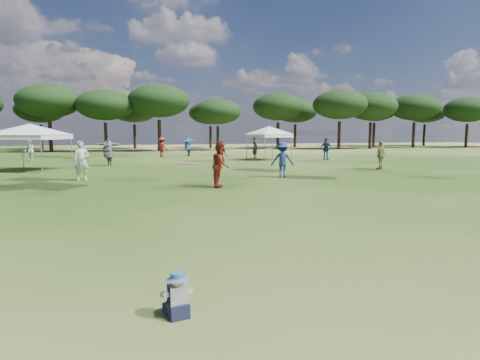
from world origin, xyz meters
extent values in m
cylinder|color=black|center=(-8.39, 45.81, 1.73)|extent=(0.40, 0.40, 3.46)
ellipsoid|color=black|center=(-8.39, 45.81, 5.54)|extent=(6.73, 6.73, 3.63)
cylinder|color=black|center=(-2.58, 44.63, 1.61)|extent=(0.37, 0.37, 3.21)
ellipsoid|color=black|center=(-2.58, 44.63, 5.14)|extent=(6.24, 6.24, 3.36)
cylinder|color=black|center=(3.26, 44.18, 1.78)|extent=(0.41, 0.41, 3.56)
ellipsoid|color=black|center=(3.26, 44.18, 5.69)|extent=(6.91, 6.91, 3.73)
cylinder|color=black|center=(10.19, 44.51, 1.44)|extent=(0.33, 0.33, 2.88)
ellipsoid|color=black|center=(10.19, 44.51, 4.61)|extent=(5.60, 5.60, 3.02)
cylinder|color=black|center=(18.96, 46.98, 1.72)|extent=(0.39, 0.39, 3.44)
ellipsoid|color=black|center=(18.96, 46.98, 5.51)|extent=(6.69, 6.69, 3.60)
cylinder|color=black|center=(25.77, 43.05, 1.77)|extent=(0.40, 0.40, 3.53)
ellipsoid|color=black|center=(25.77, 43.05, 5.65)|extent=(6.86, 6.86, 3.70)
cylinder|color=black|center=(30.65, 43.46, 1.73)|extent=(0.40, 0.40, 3.47)
ellipsoid|color=black|center=(30.65, 43.46, 5.55)|extent=(6.74, 6.74, 3.63)
cylinder|color=black|center=(39.22, 45.46, 1.79)|extent=(0.41, 0.41, 3.57)
ellipsoid|color=black|center=(39.22, 45.46, 5.72)|extent=(6.94, 6.94, 3.74)
cylinder|color=black|center=(46.34, 43.12, 1.68)|extent=(0.38, 0.38, 3.35)
ellipsoid|color=black|center=(46.34, 43.12, 5.37)|extent=(6.51, 6.51, 3.51)
cylinder|color=black|center=(-10.52, 53.31, 1.56)|extent=(0.36, 0.36, 3.11)
ellipsoid|color=black|center=(-10.52, 53.31, 4.98)|extent=(6.05, 6.05, 3.26)
cylinder|color=black|center=(0.83, 52.52, 1.60)|extent=(0.37, 0.37, 3.20)
ellipsoid|color=black|center=(0.83, 52.52, 5.12)|extent=(6.21, 6.21, 3.35)
cylinder|color=black|center=(10.82, 51.34, 1.50)|extent=(0.34, 0.34, 2.99)
ellipsoid|color=black|center=(10.82, 51.34, 4.79)|extent=(5.81, 5.81, 3.13)
cylinder|color=black|center=(23.62, 51.75, 1.66)|extent=(0.38, 0.38, 3.31)
ellipsoid|color=black|center=(23.62, 51.75, 5.30)|extent=(6.43, 6.43, 3.47)
cylinder|color=black|center=(37.30, 52.12, 1.82)|extent=(0.42, 0.42, 3.64)
ellipsoid|color=black|center=(37.30, 52.12, 5.82)|extent=(7.06, 7.06, 3.81)
cylinder|color=black|center=(46.40, 51.51, 1.73)|extent=(0.40, 0.40, 3.46)
ellipsoid|color=black|center=(46.40, 51.51, 5.53)|extent=(6.72, 6.72, 3.62)
cylinder|color=gray|center=(-5.06, 20.06, 0.96)|extent=(0.06, 0.06, 1.92)
cylinder|color=gray|center=(-6.74, 24.05, 0.96)|extent=(0.06, 0.06, 1.92)
cylinder|color=gray|center=(-3.90, 22.89, 0.96)|extent=(0.06, 0.06, 1.92)
cube|color=silver|center=(-5.90, 22.05, 1.87)|extent=(4.20, 4.20, 0.25)
pyramid|color=silver|center=(-5.90, 22.05, 2.59)|extent=(6.08, 6.08, 0.60)
cylinder|color=gray|center=(8.98, 24.98, 0.96)|extent=(0.06, 0.06, 1.92)
cylinder|color=gray|center=(11.39, 25.60, 0.96)|extent=(0.06, 0.06, 1.92)
cylinder|color=gray|center=(8.35, 27.39, 0.96)|extent=(0.06, 0.06, 1.92)
cylinder|color=gray|center=(10.76, 28.01, 0.96)|extent=(0.06, 0.06, 1.92)
cube|color=silver|center=(9.87, 26.49, 1.87)|extent=(3.23, 3.23, 0.25)
pyramid|color=silver|center=(9.87, 26.49, 2.60)|extent=(5.22, 5.22, 0.60)
cube|color=#161A31|center=(-0.65, 1.84, 0.09)|extent=(0.26, 0.26, 0.17)
cube|color=#161A31|center=(-0.75, 1.99, 0.05)|extent=(0.11, 0.21, 0.09)
cube|color=#161A31|center=(-0.60, 2.01, 0.05)|extent=(0.11, 0.21, 0.09)
cube|color=white|center=(-0.65, 1.84, 0.27)|extent=(0.23, 0.18, 0.22)
cylinder|color=white|center=(-0.80, 1.88, 0.27)|extent=(0.10, 0.22, 0.14)
cylinder|color=white|center=(-0.53, 1.92, 0.27)|extent=(0.10, 0.22, 0.14)
sphere|color=#E0B293|center=(-0.65, 1.84, 0.43)|extent=(0.15, 0.15, 0.15)
cone|color=teal|center=(-0.65, 1.84, 0.46)|extent=(0.25, 0.25, 0.03)
cylinder|color=teal|center=(-0.65, 1.84, 0.50)|extent=(0.17, 0.17, 0.07)
imported|color=maroon|center=(2.35, 32.92, 0.86)|extent=(1.24, 1.24, 1.73)
imported|color=black|center=(5.41, 23.92, 0.77)|extent=(0.87, 0.89, 1.55)
imported|color=#4F4F54|center=(-1.90, 24.30, 0.87)|extent=(2.08, 1.70, 1.73)
imported|color=beige|center=(-7.57, 30.15, 0.82)|extent=(0.86, 0.96, 1.64)
imported|color=navy|center=(4.76, 33.65, 0.87)|extent=(1.82, 2.03, 1.75)
imported|color=beige|center=(-2.83, 16.30, 0.88)|extent=(0.67, 0.46, 1.76)
imported|color=navy|center=(6.14, 14.93, 0.83)|extent=(1.22, 0.94, 1.66)
imported|color=maroon|center=(2.51, 12.44, 0.87)|extent=(0.92, 1.03, 1.74)
imported|color=navy|center=(14.18, 25.31, 0.86)|extent=(0.93, 1.07, 1.73)
imported|color=#9D9656|center=(13.22, 17.22, 0.83)|extent=(1.04, 0.85, 1.66)
imported|color=#2E2E33|center=(9.57, 28.90, 0.93)|extent=(0.50, 0.71, 1.87)
camera|label=1|loc=(-1.24, -2.57, 2.11)|focal=30.00mm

